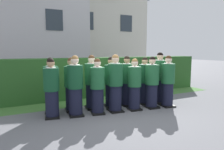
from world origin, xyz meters
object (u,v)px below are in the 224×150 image
(student_front_row_3, at_px, (115,85))
(student_rear_row_5, at_px, (145,82))
(student_rear_row_4, at_px, (127,82))
(student_rear_row_6, at_px, (159,79))
(student_rear_row_3, at_px, (111,83))
(student_rear_row_1, at_px, (71,86))
(student_rear_row_2, at_px, (92,83))
(student_front_row_0, at_px, (52,90))
(student_front_row_1, at_px, (75,87))
(student_front_row_5, at_px, (152,84))
(student_rear_row_0, at_px, (51,86))
(student_front_row_6, at_px, (168,82))
(student_front_row_2, at_px, (97,88))
(student_front_row_4, at_px, (134,86))

(student_front_row_3, relative_size, student_rear_row_5, 1.07)
(student_rear_row_4, bearing_deg, student_rear_row_5, -10.98)
(student_rear_row_5, xyz_separation_m, student_rear_row_6, (0.56, -0.07, 0.08))
(student_rear_row_3, distance_m, student_rear_row_5, 1.18)
(student_rear_row_1, height_order, student_rear_row_2, student_rear_row_2)
(student_front_row_0, height_order, student_rear_row_1, student_rear_row_1)
(student_front_row_1, bearing_deg, student_front_row_5, -7.74)
(student_front_row_5, relative_size, student_rear_row_0, 1.01)
(student_front_row_0, bearing_deg, student_rear_row_5, 0.66)
(student_front_row_3, xyz_separation_m, student_front_row_6, (1.74, -0.27, -0.02))
(student_front_row_2, height_order, student_front_row_6, student_front_row_6)
(student_front_row_1, distance_m, student_rear_row_4, 1.82)
(student_front_row_6, height_order, student_rear_row_2, student_rear_row_2)
(student_front_row_3, xyz_separation_m, student_rear_row_3, (0.10, 0.48, -0.04))
(student_front_row_1, relative_size, student_front_row_4, 1.07)
(student_front_row_1, bearing_deg, student_rear_row_4, 8.78)
(student_front_row_3, bearing_deg, student_front_row_5, -7.98)
(student_front_row_4, distance_m, student_rear_row_0, 2.44)
(student_rear_row_1, relative_size, student_rear_row_2, 0.96)
(student_front_row_2, distance_m, student_rear_row_1, 0.83)
(student_rear_row_0, height_order, student_rear_row_4, student_rear_row_4)
(student_front_row_2, xyz_separation_m, student_rear_row_4, (1.19, 0.38, 0.02))
(student_rear_row_2, bearing_deg, student_rear_row_3, -10.93)
(student_front_row_4, bearing_deg, student_rear_row_6, 15.26)
(student_front_row_2, distance_m, student_rear_row_2, 0.55)
(student_front_row_1, bearing_deg, student_rear_row_3, 14.72)
(student_front_row_1, bearing_deg, student_front_row_4, -8.25)
(student_front_row_2, xyz_separation_m, student_front_row_5, (1.74, -0.21, 0.02))
(student_front_row_4, bearing_deg, student_front_row_2, 172.60)
(student_front_row_0, relative_size, student_rear_row_2, 0.96)
(student_front_row_0, relative_size, student_front_row_3, 0.94)
(student_front_row_3, distance_m, student_rear_row_5, 1.30)
(student_rear_row_2, bearing_deg, student_front_row_5, -24.27)
(student_front_row_1, distance_m, student_front_row_6, 2.92)
(student_front_row_4, bearing_deg, student_front_row_5, -6.26)
(student_rear_row_4, bearing_deg, student_front_row_3, -146.53)
(student_front_row_5, height_order, student_front_row_6, student_front_row_6)
(student_rear_row_0, bearing_deg, student_front_row_1, -49.98)
(student_rear_row_3, bearing_deg, student_rear_row_0, 170.42)
(student_rear_row_0, distance_m, student_rear_row_2, 1.19)
(student_front_row_0, bearing_deg, student_rear_row_0, 80.86)
(student_rear_row_5, bearing_deg, student_front_row_5, -98.44)
(student_front_row_0, xyz_separation_m, student_front_row_1, (0.61, -0.12, 0.04))
(student_front_row_3, height_order, student_rear_row_5, student_front_row_3)
(student_front_row_4, distance_m, student_rear_row_4, 0.53)
(student_rear_row_2, distance_m, student_rear_row_6, 2.36)
(student_front_row_0, relative_size, student_front_row_2, 1.01)
(student_rear_row_0, height_order, student_rear_row_2, student_rear_row_2)
(student_rear_row_3, relative_size, student_rear_row_4, 0.99)
(student_rear_row_1, distance_m, student_rear_row_4, 1.78)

